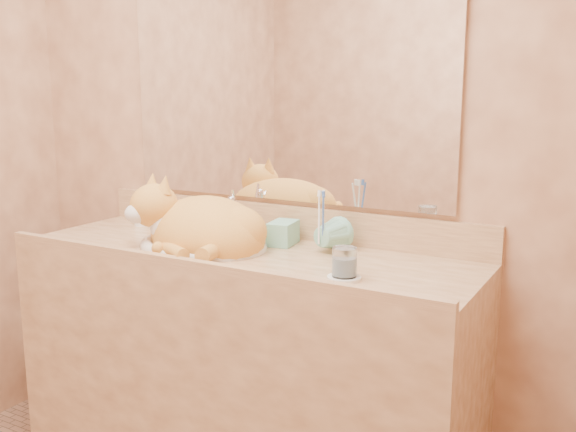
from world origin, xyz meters
The scene contains 12 objects.
wall_back centered at (0.00, 1.00, 1.25)m, with size 2.40×0.02×2.50m, color #976244.
vanity_counter centered at (0.00, 0.72, 0.42)m, with size 1.60×0.55×0.85m, color #996A44, non-canonical shape.
mirror centered at (0.00, 0.99, 1.39)m, with size 1.30×0.02×0.80m, color white.
sink_basin centered at (-0.15, 0.70, 0.92)m, with size 0.46×0.38×0.14m, color white, non-canonical shape.
faucet centered at (-0.15, 0.88, 0.93)m, with size 0.04×0.12×0.17m, color white, non-canonical shape.
cat centered at (-0.16, 0.70, 0.93)m, with size 0.47×0.38×0.25m, color orange, non-canonical shape.
soap_dispenser centered at (0.08, 0.82, 0.94)m, with size 0.08×0.09×0.18m, color #7BC5AE.
toothbrush_cup centered at (0.25, 0.82, 0.90)m, with size 0.11×0.11×0.11m, color #7BC5AE.
toothbrushes centered at (0.25, 0.82, 0.98)m, with size 0.04×0.04×0.22m, color white, non-canonical shape.
saucer centered at (0.44, 0.59, 0.85)m, with size 0.10×0.10×0.01m, color white.
water_glass centered at (0.44, 0.59, 0.90)m, with size 0.07×0.07×0.08m, color silver.
lotion_bottle centered at (-0.59, 0.88, 0.91)m, with size 0.05×0.05×0.11m, color white.
Camera 1 is at (1.17, -1.02, 1.38)m, focal length 40.00 mm.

